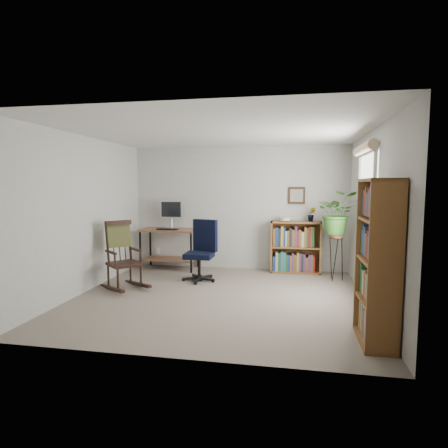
% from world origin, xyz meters
% --- Properties ---
extents(floor, '(4.20, 4.00, 0.00)m').
position_xyz_m(floor, '(0.00, 0.00, 0.00)').
color(floor, gray).
rests_on(floor, ground).
extents(ceiling, '(4.20, 4.00, 0.00)m').
position_xyz_m(ceiling, '(0.00, 0.00, 2.40)').
color(ceiling, silver).
rests_on(ceiling, ground).
extents(wall_back, '(4.20, 0.00, 2.40)m').
position_xyz_m(wall_back, '(0.00, 2.00, 1.20)').
color(wall_back, beige).
rests_on(wall_back, ground).
extents(wall_front, '(4.20, 0.00, 2.40)m').
position_xyz_m(wall_front, '(0.00, -2.00, 1.20)').
color(wall_front, beige).
rests_on(wall_front, ground).
extents(wall_left, '(0.00, 4.00, 2.40)m').
position_xyz_m(wall_left, '(-2.10, 0.00, 1.20)').
color(wall_left, beige).
rests_on(wall_left, ground).
extents(wall_right, '(0.00, 4.00, 2.40)m').
position_xyz_m(wall_right, '(2.10, 0.00, 1.20)').
color(wall_right, beige).
rests_on(wall_right, ground).
extents(window, '(0.12, 1.20, 1.50)m').
position_xyz_m(window, '(2.06, 0.30, 1.40)').
color(window, silver).
rests_on(window, wall_right).
extents(desk, '(1.10, 0.61, 0.79)m').
position_xyz_m(desk, '(-1.33, 1.70, 0.40)').
color(desk, brown).
rests_on(desk, floor).
extents(monitor, '(0.46, 0.16, 0.56)m').
position_xyz_m(monitor, '(-1.33, 1.84, 1.07)').
color(monitor, '#B5B5B9').
rests_on(monitor, desk).
extents(keyboard, '(0.40, 0.15, 0.02)m').
position_xyz_m(keyboard, '(-1.33, 1.58, 0.81)').
color(keyboard, black).
rests_on(keyboard, desk).
extents(office_chair, '(0.73, 0.73, 1.07)m').
position_xyz_m(office_chair, '(-0.53, 0.90, 0.53)').
color(office_chair, black).
rests_on(office_chair, floor).
extents(rocking_chair, '(1.09, 1.06, 1.10)m').
position_xyz_m(rocking_chair, '(-1.58, 0.21, 0.55)').
color(rocking_chair, black).
rests_on(rocking_chair, floor).
extents(low_bookshelf, '(0.93, 0.31, 0.98)m').
position_xyz_m(low_bookshelf, '(1.11, 1.82, 0.49)').
color(low_bookshelf, brown).
rests_on(low_bookshelf, floor).
extents(tall_bookshelf, '(0.32, 0.75, 1.72)m').
position_xyz_m(tall_bookshelf, '(1.92, -1.24, 0.86)').
color(tall_bookshelf, brown).
rests_on(tall_bookshelf, floor).
extents(plant_stand, '(0.29, 0.29, 0.87)m').
position_xyz_m(plant_stand, '(1.80, 1.36, 0.43)').
color(plant_stand, black).
rests_on(plant_stand, floor).
extents(spider_plant, '(1.69, 1.88, 1.46)m').
position_xyz_m(spider_plant, '(1.80, 1.36, 1.54)').
color(spider_plant, '#376F26').
rests_on(spider_plant, plant_stand).
extents(potted_plant_small, '(0.13, 0.24, 0.11)m').
position_xyz_m(potted_plant_small, '(1.39, 1.83, 1.03)').
color(potted_plant_small, '#376F26').
rests_on(potted_plant_small, low_bookshelf).
extents(framed_picture, '(0.32, 0.04, 0.32)m').
position_xyz_m(framed_picture, '(1.11, 1.97, 1.46)').
color(framed_picture, black).
rests_on(framed_picture, wall_back).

